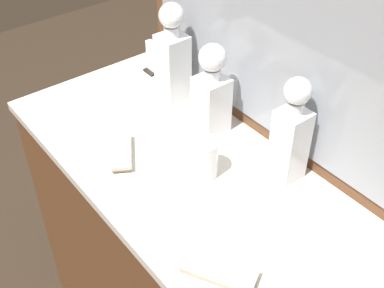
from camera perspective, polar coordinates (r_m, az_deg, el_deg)
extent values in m
cube|color=brown|center=(1.69, 0.00, -14.98)|extent=(1.14, 0.52, 0.91)
cube|color=silver|center=(1.33, 0.00, -3.11)|extent=(1.17, 0.53, 0.03)
cube|color=brown|center=(1.28, 9.18, 13.32)|extent=(0.98, 0.03, 0.67)
cube|color=gray|center=(1.27, 8.69, 13.15)|extent=(0.90, 0.01, 0.59)
cube|color=white|center=(1.41, 2.17, 4.46)|extent=(0.08, 0.08, 0.17)
cube|color=#8C4C14|center=(1.42, 2.15, 3.87)|extent=(0.07, 0.07, 0.13)
cylinder|color=white|center=(1.35, 2.27, 7.93)|extent=(0.05, 0.05, 0.03)
sphere|color=white|center=(1.33, 2.32, 9.73)|extent=(0.08, 0.08, 0.08)
cube|color=white|center=(1.26, 10.94, -0.12)|extent=(0.07, 0.07, 0.20)
cube|color=#8C4C14|center=(1.29, 10.73, -1.45)|extent=(0.06, 0.06, 0.12)
cylinder|color=white|center=(1.20, 11.60, 4.11)|extent=(0.04, 0.04, 0.03)
sphere|color=white|center=(1.17, 11.88, 5.89)|extent=(0.07, 0.07, 0.07)
cube|color=white|center=(1.54, -2.19, 8.66)|extent=(0.08, 0.08, 0.21)
cube|color=#8C4C14|center=(1.55, -2.17, 7.96)|extent=(0.07, 0.07, 0.16)
cylinder|color=white|center=(1.48, -2.30, 12.63)|extent=(0.04, 0.04, 0.03)
sphere|color=white|center=(1.46, -2.35, 14.32)|extent=(0.07, 0.07, 0.07)
cylinder|color=white|center=(1.27, 1.31, -1.59)|extent=(0.07, 0.07, 0.11)
cylinder|color=silver|center=(1.30, 1.28, -3.16)|extent=(0.07, 0.07, 0.01)
cube|color=#B7A88C|center=(1.37, -7.99, -1.14)|extent=(0.14, 0.11, 0.01)
cube|color=#B7B5AD|center=(1.36, -8.03, -0.75)|extent=(0.15, 0.12, 0.01)
cube|color=#B7A88C|center=(1.09, 2.93, -14.32)|extent=(0.16, 0.12, 0.01)
cube|color=#B7B5AD|center=(1.08, 2.95, -13.95)|extent=(0.17, 0.13, 0.01)
cube|color=black|center=(1.72, -4.40, 8.27)|extent=(0.05, 0.05, 0.01)
cube|color=white|center=(1.69, -4.48, 9.75)|extent=(0.05, 0.02, 0.11)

